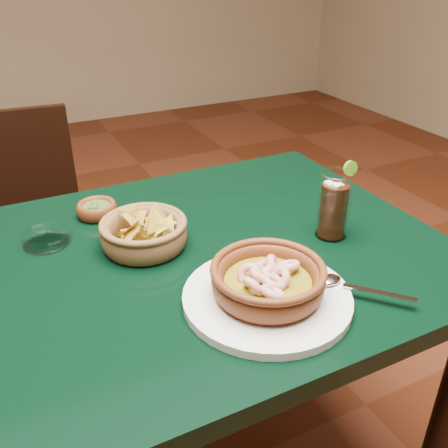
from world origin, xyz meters
name	(u,v)px	position (x,y,z in m)	size (l,w,h in m)	color
dining_table	(160,301)	(0.00, 0.00, 0.65)	(1.20, 0.80, 0.75)	black
dining_chair	(26,241)	(-0.21, 0.71, 0.48)	(0.44, 0.44, 0.87)	black
shrimp_plate	(268,285)	(0.13, -0.21, 0.79)	(0.37, 0.30, 0.08)	silver
chip_basket	(144,233)	(0.00, 0.06, 0.78)	(0.21, 0.21, 0.12)	brown
guacamole_ramekin	(97,209)	(-0.06, 0.25, 0.77)	(0.11, 0.11, 0.04)	#542510
cola_drink	(334,206)	(0.37, -0.07, 0.82)	(0.15, 0.15, 0.17)	white
glass_ashtray	(46,239)	(-0.19, 0.17, 0.76)	(0.12, 0.12, 0.03)	white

